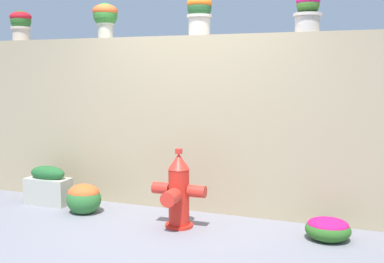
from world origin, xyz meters
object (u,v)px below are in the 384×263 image
potted_plant_1 (105,16)px  potted_plant_2 (199,12)px  potted_plant_3 (308,11)px  fire_hydrant (178,192)px  planter_box (48,186)px  flower_bush_right (328,228)px  flower_bush_left (84,197)px  potted_plant_0 (21,23)px

potted_plant_1 → potted_plant_2: (1.22, -0.03, -0.01)m
potted_plant_3 → fire_hydrant: size_ratio=0.48×
planter_box → potted_plant_3: bearing=9.1°
flower_bush_right → planter_box: (-3.25, 0.08, 0.11)m
flower_bush_left → planter_box: 0.62m
potted_plant_1 → flower_bush_right: size_ratio=1.00×
potted_plant_2 → potted_plant_3: 1.19m
potted_plant_3 → potted_plant_0: bearing=179.0°
potted_plant_3 → potted_plant_2: bearing=179.0°
potted_plant_0 → potted_plant_1: 1.27m
potted_plant_0 → fire_hydrant: (2.54, -0.77, -1.85)m
potted_plant_0 → potted_plant_3: size_ratio=1.02×
potted_plant_2 → flower_bush_left: 2.45m
potted_plant_1 → planter_box: size_ratio=0.79×
fire_hydrant → flower_bush_right: fire_hydrant is taller
flower_bush_left → potted_plant_1: bearing=96.4°
potted_plant_2 → flower_bush_right: (1.50, -0.57, -2.13)m
fire_hydrant → flower_bush_right: size_ratio=1.90×
potted_plant_0 → planter_box: bearing=-35.4°
fire_hydrant → planter_box: size_ratio=1.50×
potted_plant_2 → planter_box: (-1.75, -0.49, -2.02)m
potted_plant_1 → fire_hydrant: (1.26, -0.77, -1.88)m
potted_plant_3 → flower_bush_left: bearing=-165.0°
potted_plant_2 → flower_bush_left: (-1.15, -0.65, -2.06)m
potted_plant_1 → potted_plant_2: bearing=-1.6°
potted_plant_1 → potted_plant_0: bearing=179.7°
flower_bush_right → potted_plant_2: bearing=159.1°
flower_bush_right → planter_box: bearing=178.6°
potted_plant_2 → potted_plant_3: potted_plant_2 is taller
potted_plant_1 → fire_hydrant: bearing=-31.3°
potted_plant_2 → planter_box: size_ratio=0.82×
potted_plant_1 → potted_plant_2: size_ratio=0.97×
potted_plant_3 → flower_bush_left: (-2.33, -0.62, -2.02)m
potted_plant_3 → planter_box: (-2.93, -0.47, -1.97)m
potted_plant_0 → fire_hydrant: size_ratio=0.49×
potted_plant_3 → fire_hydrant: (-1.15, -0.71, -1.83)m
potted_plant_1 → flower_bush_left: 2.18m
potted_plant_2 → planter_box: bearing=-164.2°
potted_plant_2 → potted_plant_3: size_ratio=1.13×
potted_plant_0 → potted_plant_2: 2.50m
potted_plant_0 → flower_bush_right: bearing=-8.7°
potted_plant_3 → flower_bush_right: size_ratio=0.92×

